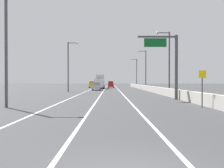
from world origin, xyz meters
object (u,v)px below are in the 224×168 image
(overhead_sign_gantry, at_px, (170,59))
(lamp_post_right_third, at_px, (145,67))
(lamp_post_right_fourth, at_px, (136,71))
(car_black_4, at_px, (102,84))
(car_red_0, at_px, (111,85))
(lamp_post_left_mid, at_px, (69,63))
(car_silver_2, at_px, (96,86))
(box_truck, at_px, (100,82))
(lamp_post_right_second, at_px, (168,58))
(speed_advisory_sign, at_px, (202,86))
(car_green_3, at_px, (100,85))
(car_yellow_1, at_px, (92,85))
(lamp_post_left_near, at_px, (9,38))

(overhead_sign_gantry, relative_size, lamp_post_right_third, 0.77)
(lamp_post_right_fourth, relative_size, car_black_4, 2.39)
(car_red_0, bearing_deg, lamp_post_right_fourth, 34.90)
(lamp_post_left_mid, xyz_separation_m, car_silver_2, (4.65, 10.41, -4.67))
(lamp_post_right_third, distance_m, lamp_post_right_fourth, 25.20)
(lamp_post_right_third, bearing_deg, box_truck, 142.32)
(lamp_post_right_second, bearing_deg, speed_advisory_sign, -93.96)
(car_silver_2, bearing_deg, lamp_post_right_fourth, 67.64)
(car_red_0, distance_m, car_green_3, 3.88)
(lamp_post_left_mid, xyz_separation_m, box_truck, (4.90, 23.01, -3.83))
(car_yellow_1, height_order, box_truck, box_truck)
(lamp_post_left_mid, distance_m, car_green_3, 32.10)
(car_red_0, height_order, car_black_4, car_red_0)
(lamp_post_right_fourth, relative_size, lamp_post_left_near, 1.00)
(car_silver_2, relative_size, car_green_3, 1.15)
(overhead_sign_gantry, height_order, lamp_post_right_third, lamp_post_right_third)
(overhead_sign_gantry, relative_size, car_green_3, 1.79)
(lamp_post_right_second, height_order, car_black_4, lamp_post_right_second)
(lamp_post_right_third, xyz_separation_m, lamp_post_left_near, (-16.63, -44.40, 0.00))
(car_yellow_1, bearing_deg, lamp_post_left_near, -92.21)
(lamp_post_left_near, relative_size, lamp_post_left_mid, 1.00)
(overhead_sign_gantry, xyz_separation_m, box_truck, (-9.93, 43.79, -2.96))
(overhead_sign_gantry, xyz_separation_m, lamp_post_right_third, (1.53, 34.94, 0.87))
(lamp_post_right_third, height_order, car_silver_2, lamp_post_right_third)
(lamp_post_left_near, bearing_deg, lamp_post_right_second, 48.66)
(car_green_3, xyz_separation_m, car_black_4, (0.26, 9.43, 0.02))
(lamp_post_right_second, height_order, car_yellow_1, lamp_post_right_second)
(car_red_0, height_order, car_green_3, car_red_0)
(overhead_sign_gantry, xyz_separation_m, car_black_4, (-9.87, 61.63, -3.72))
(speed_advisory_sign, distance_m, car_yellow_1, 64.68)
(car_red_0, distance_m, box_truck, 10.89)
(car_green_3, bearing_deg, car_yellow_1, 150.79)
(lamp_post_right_fourth, relative_size, car_red_0, 2.09)
(lamp_post_right_second, height_order, box_truck, lamp_post_right_second)
(car_red_0, relative_size, car_black_4, 1.14)
(lamp_post_right_second, bearing_deg, lamp_post_left_near, -131.34)
(overhead_sign_gantry, relative_size, car_silver_2, 1.55)
(lamp_post_right_third, bearing_deg, car_yellow_1, 127.24)
(speed_advisory_sign, xyz_separation_m, car_green_3, (-10.57, 61.91, -0.78))
(lamp_post_right_third, bearing_deg, lamp_post_right_fourth, 89.53)
(lamp_post_right_second, distance_m, car_black_4, 53.38)
(box_truck, bearing_deg, lamp_post_left_mid, -102.02)
(lamp_post_left_near, height_order, lamp_post_left_mid, same)
(lamp_post_right_second, distance_m, lamp_post_right_third, 25.20)
(car_black_4, xyz_separation_m, box_truck, (-0.06, -17.84, 0.77))
(speed_advisory_sign, bearing_deg, overhead_sign_gantry, 92.61)
(lamp_post_left_mid, bearing_deg, car_green_3, 81.50)
(box_truck, bearing_deg, lamp_post_right_second, -71.01)
(lamp_post_right_third, distance_m, box_truck, 14.97)
(overhead_sign_gantry, distance_m, car_black_4, 62.52)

